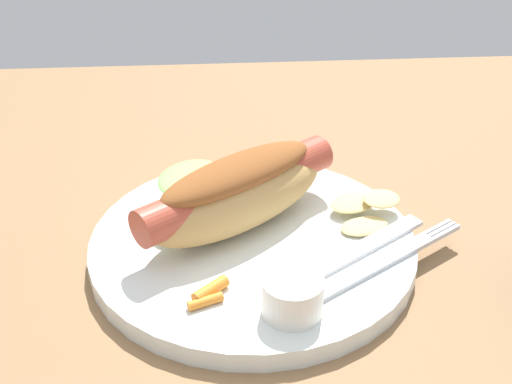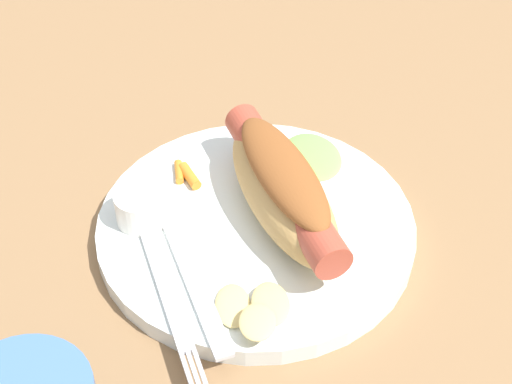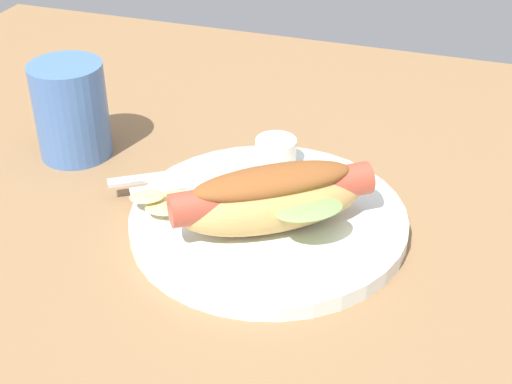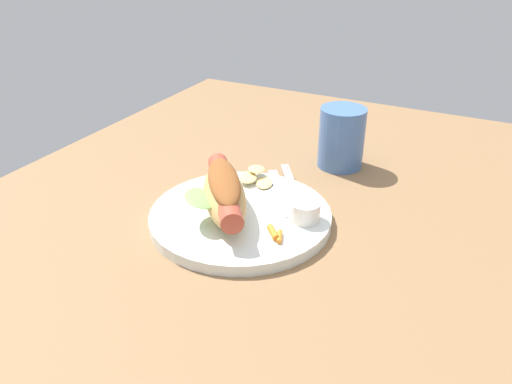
{
  "view_description": "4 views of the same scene",
  "coord_description": "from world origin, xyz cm",
  "px_view_note": "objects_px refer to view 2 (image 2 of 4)",
  "views": [
    {
      "loc": [
        -2.92,
        -41.86,
        33.26
      ],
      "look_at": [
        0.4,
        4.63,
        4.7
      ],
      "focal_mm": 48.65,
      "sensor_mm": 36.0,
      "label": 1
    },
    {
      "loc": [
        43.15,
        13.95,
        45.6
      ],
      "look_at": [
        1.0,
        3.03,
        5.7
      ],
      "focal_mm": 54.59,
      "sensor_mm": 36.0,
      "label": 2
    },
    {
      "loc": [
        -16.63,
        55.06,
        39.39
      ],
      "look_at": [
        1.17,
        2.9,
        3.77
      ],
      "focal_mm": 50.67,
      "sensor_mm": 36.0,
      "label": 3
    },
    {
      "loc": [
        -54.17,
        -27.11,
        38.33
      ],
      "look_at": [
        1.81,
        1.22,
        4.27
      ],
      "focal_mm": 35.76,
      "sensor_mm": 36.0,
      "label": 4
    }
  ],
  "objects_px": {
    "sauce_ramekin": "(141,207)",
    "hot_dog": "(284,187)",
    "carrot_garnish": "(186,175)",
    "fork": "(170,299)",
    "plate": "(255,231)",
    "chips_pile": "(254,309)",
    "knife": "(189,281)"
  },
  "relations": [
    {
      "from": "chips_pile",
      "to": "carrot_garnish",
      "type": "relative_size",
      "value": 2.08
    },
    {
      "from": "plate",
      "to": "fork",
      "type": "distance_m",
      "value": 0.1
    },
    {
      "from": "sauce_ramekin",
      "to": "chips_pile",
      "type": "distance_m",
      "value": 0.13
    },
    {
      "from": "knife",
      "to": "fork",
      "type": "bearing_deg",
      "value": -56.17
    },
    {
      "from": "plate",
      "to": "chips_pile",
      "type": "distance_m",
      "value": 0.09
    },
    {
      "from": "fork",
      "to": "chips_pile",
      "type": "distance_m",
      "value": 0.06
    },
    {
      "from": "hot_dog",
      "to": "carrot_garnish",
      "type": "bearing_deg",
      "value": -141.54
    },
    {
      "from": "plate",
      "to": "sauce_ramekin",
      "type": "height_order",
      "value": "sauce_ramekin"
    },
    {
      "from": "sauce_ramekin",
      "to": "hot_dog",
      "type": "bearing_deg",
      "value": 106.27
    },
    {
      "from": "chips_pile",
      "to": "hot_dog",
      "type": "bearing_deg",
      "value": -178.34
    },
    {
      "from": "fork",
      "to": "carrot_garnish",
      "type": "distance_m",
      "value": 0.13
    },
    {
      "from": "hot_dog",
      "to": "knife",
      "type": "bearing_deg",
      "value": -67.15
    },
    {
      "from": "sauce_ramekin",
      "to": "fork",
      "type": "relative_size",
      "value": 0.3
    },
    {
      "from": "fork",
      "to": "carrot_garnish",
      "type": "height_order",
      "value": "carrot_garnish"
    },
    {
      "from": "carrot_garnish",
      "to": "chips_pile",
      "type": "bearing_deg",
      "value": 35.82
    },
    {
      "from": "plate",
      "to": "carrot_garnish",
      "type": "height_order",
      "value": "carrot_garnish"
    },
    {
      "from": "sauce_ramekin",
      "to": "chips_pile",
      "type": "height_order",
      "value": "sauce_ramekin"
    },
    {
      "from": "plate",
      "to": "hot_dog",
      "type": "relative_size",
      "value": 1.52
    },
    {
      "from": "carrot_garnish",
      "to": "fork",
      "type": "bearing_deg",
      "value": 13.2
    },
    {
      "from": "chips_pile",
      "to": "fork",
      "type": "bearing_deg",
      "value": -88.23
    },
    {
      "from": "hot_dog",
      "to": "sauce_ramekin",
      "type": "height_order",
      "value": "hot_dog"
    },
    {
      "from": "sauce_ramekin",
      "to": "carrot_garnish",
      "type": "relative_size",
      "value": 1.31
    },
    {
      "from": "sauce_ramekin",
      "to": "knife",
      "type": "xyz_separation_m",
      "value": [
        0.05,
        0.06,
        -0.01
      ]
    },
    {
      "from": "fork",
      "to": "carrot_garnish",
      "type": "relative_size",
      "value": 4.29
    },
    {
      "from": "hot_dog",
      "to": "knife",
      "type": "relative_size",
      "value": 1.16
    },
    {
      "from": "plate",
      "to": "hot_dog",
      "type": "height_order",
      "value": "hot_dog"
    },
    {
      "from": "plate",
      "to": "carrot_garnish",
      "type": "bearing_deg",
      "value": -119.27
    },
    {
      "from": "sauce_ramekin",
      "to": "chips_pile",
      "type": "bearing_deg",
      "value": 56.85
    },
    {
      "from": "hot_dog",
      "to": "fork",
      "type": "height_order",
      "value": "hot_dog"
    },
    {
      "from": "plate",
      "to": "carrot_garnish",
      "type": "distance_m",
      "value": 0.08
    },
    {
      "from": "plate",
      "to": "knife",
      "type": "distance_m",
      "value": 0.08
    },
    {
      "from": "hot_dog",
      "to": "plate",
      "type": "bearing_deg",
      "value": -89.07
    }
  ]
}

